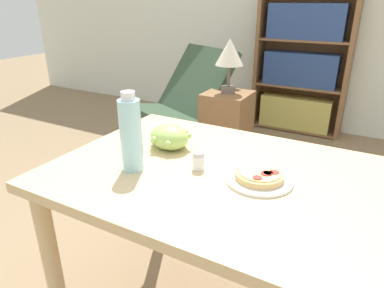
{
  "coord_description": "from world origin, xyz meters",
  "views": [
    {
      "loc": [
        0.57,
        -1.0,
        1.26
      ],
      "look_at": [
        0.04,
        -0.04,
        0.8
      ],
      "focal_mm": 32.0,
      "sensor_mm": 36.0,
      "label": 1
    }
  ],
  "objects_px": {
    "pizza_on_plate": "(259,177)",
    "drink_bottle": "(131,134)",
    "side_table": "(226,129)",
    "grape_bunch": "(169,137)",
    "lounge_chair_near": "(181,120)",
    "salt_shaker": "(198,161)",
    "bookshelf": "(301,67)",
    "table_lamp": "(230,55)"
  },
  "relations": [
    {
      "from": "salt_shaker",
      "to": "lounge_chair_near",
      "type": "bearing_deg",
      "value": 122.71
    },
    {
      "from": "salt_shaker",
      "to": "bookshelf",
      "type": "height_order",
      "value": "bookshelf"
    },
    {
      "from": "grape_bunch",
      "to": "bookshelf",
      "type": "xyz_separation_m",
      "value": [
        -0.05,
        2.47,
        -0.14
      ]
    },
    {
      "from": "lounge_chair_near",
      "to": "bookshelf",
      "type": "bearing_deg",
      "value": 79.12
    },
    {
      "from": "grape_bunch",
      "to": "side_table",
      "type": "relative_size",
      "value": 0.27
    },
    {
      "from": "pizza_on_plate",
      "to": "drink_bottle",
      "type": "height_order",
      "value": "drink_bottle"
    },
    {
      "from": "grape_bunch",
      "to": "bookshelf",
      "type": "distance_m",
      "value": 2.47
    },
    {
      "from": "pizza_on_plate",
      "to": "drink_bottle",
      "type": "xyz_separation_m",
      "value": [
        -0.39,
        -0.12,
        0.11
      ]
    },
    {
      "from": "salt_shaker",
      "to": "pizza_on_plate",
      "type": "bearing_deg",
      "value": 5.63
    },
    {
      "from": "bookshelf",
      "to": "side_table",
      "type": "relative_size",
      "value": 2.28
    },
    {
      "from": "side_table",
      "to": "bookshelf",
      "type": "bearing_deg",
      "value": 74.29
    },
    {
      "from": "pizza_on_plate",
      "to": "side_table",
      "type": "relative_size",
      "value": 0.35
    },
    {
      "from": "grape_bunch",
      "to": "pizza_on_plate",
      "type": "bearing_deg",
      "value": -11.31
    },
    {
      "from": "drink_bottle",
      "to": "table_lamp",
      "type": "xyz_separation_m",
      "value": [
        -0.33,
        1.58,
        0.02
      ]
    },
    {
      "from": "side_table",
      "to": "grape_bunch",
      "type": "bearing_deg",
      "value": -75.76
    },
    {
      "from": "pizza_on_plate",
      "to": "lounge_chair_near",
      "type": "relative_size",
      "value": 0.22
    },
    {
      "from": "grape_bunch",
      "to": "side_table",
      "type": "bearing_deg",
      "value": 104.24
    },
    {
      "from": "grape_bunch",
      "to": "drink_bottle",
      "type": "distance_m",
      "value": 0.22
    },
    {
      "from": "pizza_on_plate",
      "to": "table_lamp",
      "type": "height_order",
      "value": "table_lamp"
    },
    {
      "from": "salt_shaker",
      "to": "table_lamp",
      "type": "bearing_deg",
      "value": 109.58
    },
    {
      "from": "drink_bottle",
      "to": "lounge_chair_near",
      "type": "relative_size",
      "value": 0.27
    },
    {
      "from": "salt_shaker",
      "to": "grape_bunch",
      "type": "bearing_deg",
      "value": 151.24
    },
    {
      "from": "side_table",
      "to": "table_lamp",
      "type": "height_order",
      "value": "table_lamp"
    },
    {
      "from": "lounge_chair_near",
      "to": "salt_shaker",
      "type": "bearing_deg",
      "value": -32.15
    },
    {
      "from": "drink_bottle",
      "to": "grape_bunch",
      "type": "bearing_deg",
      "value": 85.38
    },
    {
      "from": "drink_bottle",
      "to": "bookshelf",
      "type": "bearing_deg",
      "value": 90.63
    },
    {
      "from": "grape_bunch",
      "to": "lounge_chair_near",
      "type": "height_order",
      "value": "lounge_chair_near"
    },
    {
      "from": "drink_bottle",
      "to": "side_table",
      "type": "height_order",
      "value": "drink_bottle"
    },
    {
      "from": "drink_bottle",
      "to": "lounge_chair_near",
      "type": "height_order",
      "value": "drink_bottle"
    },
    {
      "from": "grape_bunch",
      "to": "salt_shaker",
      "type": "bearing_deg",
      "value": -28.76
    },
    {
      "from": "pizza_on_plate",
      "to": "grape_bunch",
      "type": "relative_size",
      "value": 1.29
    },
    {
      "from": "grape_bunch",
      "to": "lounge_chair_near",
      "type": "distance_m",
      "value": 1.71
    },
    {
      "from": "salt_shaker",
      "to": "lounge_chair_near",
      "type": "distance_m",
      "value": 1.87
    },
    {
      "from": "side_table",
      "to": "pizza_on_plate",
      "type": "bearing_deg",
      "value": -63.41
    },
    {
      "from": "pizza_on_plate",
      "to": "side_table",
      "type": "height_order",
      "value": "pizza_on_plate"
    },
    {
      "from": "bookshelf",
      "to": "table_lamp",
      "type": "xyz_separation_m",
      "value": [
        -0.31,
        -1.09,
        0.24
      ]
    },
    {
      "from": "pizza_on_plate",
      "to": "drink_bottle",
      "type": "bearing_deg",
      "value": -162.54
    },
    {
      "from": "grape_bunch",
      "to": "lounge_chair_near",
      "type": "xyz_separation_m",
      "value": [
        -0.8,
        1.43,
        -0.49
      ]
    },
    {
      "from": "lounge_chair_near",
      "to": "pizza_on_plate",
      "type": "bearing_deg",
      "value": -26.67
    },
    {
      "from": "grape_bunch",
      "to": "bookshelf",
      "type": "relative_size",
      "value": 0.12
    },
    {
      "from": "salt_shaker",
      "to": "lounge_chair_near",
      "type": "height_order",
      "value": "lounge_chair_near"
    },
    {
      "from": "pizza_on_plate",
      "to": "side_table",
      "type": "xyz_separation_m",
      "value": [
        -0.73,
        1.46,
        -0.45
      ]
    }
  ]
}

